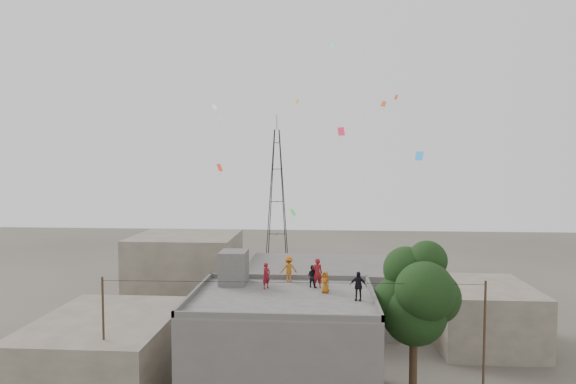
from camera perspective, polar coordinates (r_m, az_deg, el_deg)
name	(u,v)px	position (r m, az deg, el deg)	size (l,w,h in m)	color
main_building	(283,351)	(27.98, -0.60, -18.30)	(10.00, 8.00, 6.10)	#53514E
parapet	(283,294)	(26.96, -0.60, -11.97)	(10.00, 8.00, 0.30)	#53514E
stair_head_box	(234,267)	(29.67, -6.44, -8.87)	(1.60, 1.80, 2.00)	#53514E
neighbor_west	(106,350)	(32.86, -20.72, -17.11)	(8.00, 10.00, 4.00)	#615A4D
neighbor_north	(320,293)	(41.38, 3.79, -11.86)	(12.00, 9.00, 5.00)	#53514E
neighbor_northwest	(186,274)	(44.72, -11.98, -9.44)	(9.00, 8.00, 7.00)	#615A4D
neighbor_east	(482,315)	(39.47, 21.98, -13.32)	(7.00, 8.00, 4.40)	#615A4D
tree	(417,296)	(28.01, 15.04, -11.81)	(4.90, 4.60, 9.10)	black
utility_line	(291,346)	(26.51, 0.31, -17.76)	(20.12, 0.62, 7.40)	black
transmission_tower	(277,195)	(66.33, -1.32, -0.32)	(2.97, 2.97, 20.01)	black
person_red_adult	(317,273)	(28.64, 3.47, -9.57)	(0.63, 0.42, 1.74)	maroon
person_orange_child	(325,282)	(27.64, 4.42, -10.60)	(0.60, 0.39, 1.23)	#A45712
person_dark_child	(312,276)	(28.79, 2.89, -9.93)	(0.64, 0.50, 1.32)	black
person_dark_adult	(358,286)	(26.34, 8.31, -10.96)	(0.91, 0.38, 1.56)	black
person_orange_adult	(289,269)	(30.10, 0.09, -9.09)	(1.01, 0.58, 1.57)	#B15D14
person_red_child	(266,276)	(28.44, -2.58, -9.89)	(0.55, 0.36, 1.52)	maroon
kites	(319,129)	(33.34, 3.67, 7.51)	(14.50, 14.91, 12.89)	red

